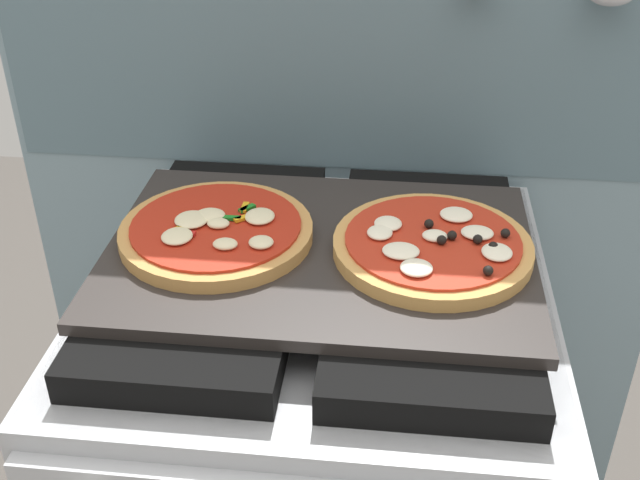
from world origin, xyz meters
The scene contains 4 objects.
kitchen_backsplash centered at (0.00, 0.33, 0.79)m, with size 1.10×0.09×1.55m.
baking_tray centered at (0.00, 0.00, 0.91)m, with size 0.54×0.38×0.02m, color #2D2826.
pizza_left centered at (-0.13, 0.00, 0.93)m, with size 0.25×0.25×0.03m.
pizza_right centered at (0.14, 0.00, 0.93)m, with size 0.25×0.25×0.03m.
Camera 1 is at (0.09, -0.83, 1.45)m, focal length 43.73 mm.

